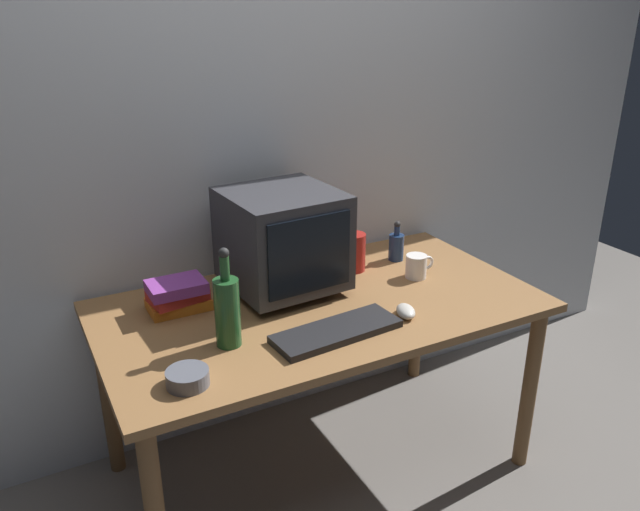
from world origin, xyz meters
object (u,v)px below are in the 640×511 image
bottle_tall (227,309)px  book_stack (178,295)px  crt_monitor (282,240)px  bottle_short (396,246)px  cd_spindle (188,378)px  keyboard (337,331)px  mug (417,266)px  metal_canister (354,252)px  computer_mouse (406,311)px

bottle_tall → book_stack: bottle_tall is taller
crt_monitor → book_stack: crt_monitor is taller
bottle_tall → bottle_short: (0.84, 0.33, -0.06)m
cd_spindle → book_stack: bearing=76.8°
bottle_short → cd_spindle: (-1.02, -0.48, -0.04)m
keyboard → bottle_short: 0.67m
mug → metal_canister: metal_canister is taller
mug → cd_spindle: 1.03m
mug → computer_mouse: bearing=-132.2°
mug → metal_canister: bearing=135.7°
computer_mouse → bottle_tall: (-0.59, 0.10, 0.10)m
computer_mouse → bottle_short: bottle_short is taller
book_stack → mug: (0.88, -0.16, -0.01)m
keyboard → book_stack: bearing=129.7°
computer_mouse → keyboard: bearing=-159.5°
bottle_short → cd_spindle: 1.13m
crt_monitor → bottle_short: bearing=4.5°
crt_monitor → book_stack: bearing=177.7°
computer_mouse → mug: mug is taller
crt_monitor → metal_canister: (0.32, 0.03, -0.12)m
computer_mouse → bottle_tall: 0.61m
bottle_short → crt_monitor: bearing=-175.5°
crt_monitor → mug: (0.49, -0.14, -0.15)m
crt_monitor → metal_canister: 0.34m
computer_mouse → cd_spindle: size_ratio=0.83×
computer_mouse → cd_spindle: bearing=-155.8°
crt_monitor → bottle_short: size_ratio=2.48×
keyboard → mug: (0.49, 0.25, 0.03)m
bottle_tall → computer_mouse: bearing=-9.8°
bottle_tall → book_stack: bearing=103.4°
keyboard → bottle_tall: 0.36m
computer_mouse → bottle_short: size_ratio=0.61×
cd_spindle → bottle_tall: bearing=41.1°
bottle_short → metal_canister: bottle_short is taller
crt_monitor → metal_canister: size_ratio=2.73×
mug → metal_canister: (-0.18, 0.17, 0.03)m
metal_canister → keyboard: bearing=-126.7°
book_stack → cd_spindle: (-0.11, -0.46, -0.03)m
book_stack → cd_spindle: size_ratio=1.70×
book_stack → computer_mouse: bearing=-31.3°
book_stack → mug: size_ratio=1.70×
bottle_short → mug: bearing=-99.2°
crt_monitor → book_stack: 0.41m
bottle_tall → bottle_short: bottle_tall is taller
bottle_short → computer_mouse: bearing=-120.5°
cd_spindle → metal_canister: size_ratio=0.80×
keyboard → cd_spindle: size_ratio=3.50×
book_stack → metal_canister: metal_canister is taller
keyboard → metal_canister: metal_canister is taller
book_stack → mug: bearing=-10.1°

